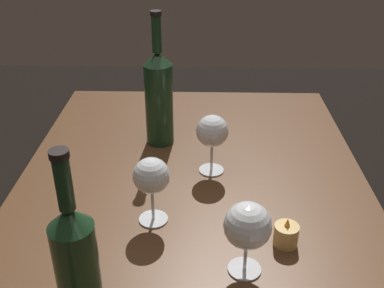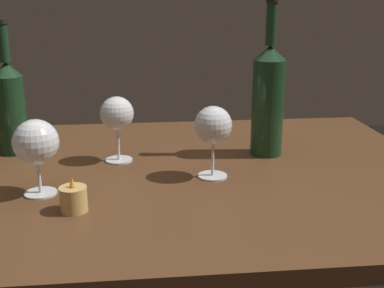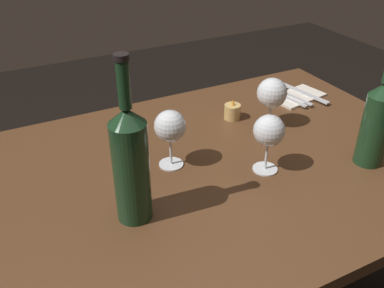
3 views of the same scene
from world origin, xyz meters
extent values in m
cube|color=#56351E|center=(0.00, 0.00, 0.72)|extent=(1.30, 0.90, 0.04)
cylinder|color=#412816|center=(-0.58, 0.38, 0.35)|extent=(0.06, 0.06, 0.70)
cylinder|color=#412816|center=(0.58, 0.38, 0.35)|extent=(0.06, 0.06, 0.70)
cylinder|color=white|center=(0.10, -0.08, 0.74)|extent=(0.07, 0.07, 0.00)
cylinder|color=white|center=(0.10, -0.08, 0.78)|extent=(0.01, 0.01, 0.08)
sphere|color=white|center=(0.10, -0.08, 0.86)|extent=(0.08, 0.08, 0.08)
cylinder|color=#510A14|center=(0.10, -0.08, 0.86)|extent=(0.06, 0.06, 0.03)
cylinder|color=white|center=(0.25, 0.11, 0.74)|extent=(0.07, 0.07, 0.00)
cylinder|color=white|center=(0.25, 0.11, 0.78)|extent=(0.01, 0.01, 0.07)
sphere|color=white|center=(0.25, 0.11, 0.85)|extent=(0.09, 0.09, 0.09)
cylinder|color=#510A14|center=(0.25, 0.11, 0.85)|extent=(0.07, 0.07, 0.02)
cylinder|color=white|center=(-0.11, 0.05, 0.74)|extent=(0.07, 0.07, 0.00)
cylinder|color=white|center=(-0.11, 0.05, 0.78)|extent=(0.01, 0.01, 0.08)
sphere|color=white|center=(-0.11, 0.05, 0.86)|extent=(0.08, 0.08, 0.08)
cylinder|color=#510A14|center=(-0.11, 0.05, 0.85)|extent=(0.07, 0.07, 0.02)
cylinder|color=#19381E|center=(-0.27, -0.10, 0.86)|extent=(0.08, 0.08, 0.24)
cone|color=#19381E|center=(-0.27, -0.10, 1.00)|extent=(0.08, 0.08, 0.03)
cylinder|color=#19381E|center=(-0.27, -0.10, 1.06)|extent=(0.03, 0.03, 0.10)
cylinder|color=black|center=(-0.27, -0.10, 1.12)|extent=(0.03, 0.03, 0.01)
cylinder|color=#19381E|center=(0.37, -0.18, 0.84)|extent=(0.07, 0.07, 0.20)
cylinder|color=#DBB266|center=(0.18, 0.20, 0.76)|extent=(0.05, 0.05, 0.05)
cylinder|color=white|center=(0.18, 0.20, 0.76)|extent=(0.04, 0.04, 0.03)
cone|color=#F99E2D|center=(0.18, 0.20, 0.80)|extent=(0.01, 0.01, 0.02)
cube|color=silver|center=(0.46, 0.23, 0.74)|extent=(0.21, 0.14, 0.01)
cube|color=silver|center=(0.44, 0.23, 0.75)|extent=(0.05, 0.18, 0.00)
cube|color=silver|center=(0.41, 0.23, 0.75)|extent=(0.05, 0.18, 0.00)
cube|color=silver|center=(0.49, 0.23, 0.75)|extent=(0.06, 0.21, 0.00)
camera|label=1|loc=(0.93, 0.02, 1.40)|focal=43.34mm
camera|label=2|loc=(0.05, 1.08, 1.13)|focal=46.69mm
camera|label=3|loc=(-0.50, -0.83, 1.39)|focal=40.14mm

